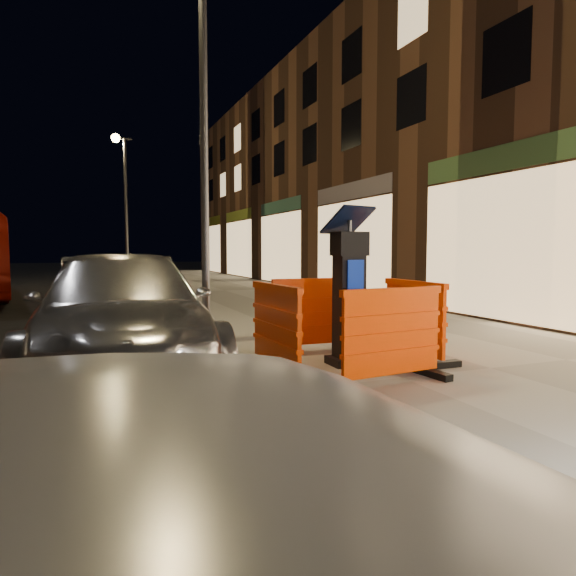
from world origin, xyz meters
name	(u,v)px	position (x,y,z in m)	size (l,w,h in m)	color
ground_plane	(250,409)	(0.00, 0.00, 0.00)	(120.00, 120.00, 0.00)	black
sidewalk	(490,374)	(3.00, 0.00, 0.07)	(6.00, 60.00, 0.15)	gray
kerb	(250,402)	(0.00, 0.00, 0.07)	(0.30, 60.00, 0.15)	slate
parking_kiosk	(349,291)	(1.52, 0.80, 1.06)	(0.57, 0.57, 1.81)	black
barrier_front	(392,336)	(1.52, -0.15, 0.66)	(1.30, 0.53, 1.01)	#FF3F00
barrier_back	(316,314)	(1.52, 1.75, 0.66)	(1.30, 0.53, 1.01)	#FF3F00
barrier_kerbside	(276,328)	(0.57, 0.80, 0.66)	(1.30, 0.53, 1.01)	#FF3F00
barrier_bldgside	(414,320)	(2.47, 0.80, 0.66)	(1.30, 0.53, 1.01)	#FF3F00
car_silver	(123,371)	(-1.03, 2.12, 0.00)	(2.10, 5.16, 1.50)	silver
car_red	(103,309)	(-1.02, 9.57, 0.00)	(1.26, 3.62, 1.19)	maroon
street_lamp_mid	(204,143)	(0.25, 3.00, 3.15)	(0.12, 0.12, 6.00)	#3F3F44
street_lamp_far	(126,211)	(0.25, 18.00, 3.15)	(0.12, 0.12, 6.00)	#3F3F44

